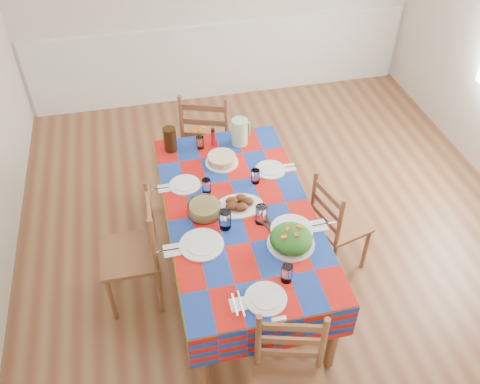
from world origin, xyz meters
name	(u,v)px	position (x,y,z in m)	size (l,w,h in m)	color
room	(287,108)	(0.00, 0.00, 1.35)	(4.58, 5.08, 2.78)	brown
wainscot	(221,58)	(0.00, 2.48, 0.49)	(4.41, 0.06, 0.92)	white
dining_table	(239,218)	(-0.43, -0.34, 0.68)	(1.05, 1.96, 0.76)	brown
setting_near_head	(273,289)	(-0.39, -1.10, 0.79)	(0.42, 0.28, 0.13)	white
setting_left_near	(209,236)	(-0.69, -0.58, 0.79)	(0.55, 0.33, 0.15)	white
setting_left_far	(192,185)	(-0.72, -0.03, 0.79)	(0.44, 0.26, 0.12)	white
setting_right_near	(282,224)	(-0.18, -0.58, 0.79)	(0.56, 0.32, 0.14)	white
setting_right_far	(266,172)	(-0.14, 0.00, 0.79)	(0.45, 0.26, 0.12)	white
meat_platter	(239,204)	(-0.42, -0.31, 0.79)	(0.36, 0.26, 0.07)	white
salad_platter	(291,239)	(-0.16, -0.75, 0.81)	(0.32, 0.32, 0.14)	white
pasta_bowl	(205,209)	(-0.68, -0.32, 0.81)	(0.24, 0.24, 0.09)	white
cake	(222,160)	(-0.44, 0.21, 0.80)	(0.26, 0.26, 0.07)	white
serving_utensils	(262,217)	(-0.29, -0.45, 0.77)	(0.13, 0.30, 0.01)	black
flower_vase	(200,139)	(-0.58, 0.46, 0.85)	(0.13, 0.11, 0.20)	white
hot_sauce	(213,137)	(-0.46, 0.47, 0.84)	(0.04, 0.04, 0.16)	red
green_pitcher	(240,132)	(-0.25, 0.45, 0.88)	(0.13, 0.13, 0.23)	#A1D093
tea_pitcher	(170,139)	(-0.82, 0.48, 0.87)	(0.10, 0.10, 0.21)	black
name_card	(279,319)	(-0.41, -1.31, 0.77)	(0.09, 0.03, 0.02)	white
chair_far	(208,139)	(-0.44, 0.89, 0.52)	(0.59, 0.58, 1.06)	brown
chair_left	(136,253)	(-1.21, -0.34, 0.49)	(0.43, 0.45, 0.99)	brown
chair_right	(336,224)	(0.36, -0.35, 0.44)	(0.47, 0.48, 0.90)	brown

